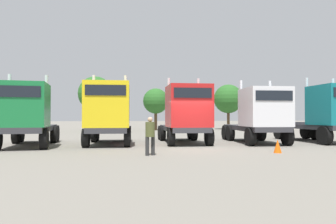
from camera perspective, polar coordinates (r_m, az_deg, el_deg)
ground at (r=16.43m, az=4.66°, el=-6.65°), size 200.00×200.00×0.00m
semi_truck_green at (r=18.23m, az=-24.71°, el=-0.44°), size 3.06×6.56×3.98m
semi_truck_yellow at (r=18.13m, az=-10.93°, el=-0.14°), size 2.77×6.01×4.16m
semi_truck_red at (r=18.69m, az=3.35°, el=-0.34°), size 2.64×6.35×4.08m
semi_truck_white at (r=19.59m, az=16.66°, el=-0.51°), size 2.85×6.23×3.94m
semi_truck_teal at (r=21.78m, az=27.26°, el=-0.22°), size 2.73×6.31×4.15m
visitor_with_camera at (r=13.28m, az=-3.32°, el=-3.91°), size 0.52×0.52×1.65m
traffic_cone_near at (r=15.08m, az=19.55°, el=-5.96°), size 0.36×0.36×0.61m
oak_far_left at (r=36.53m, az=-13.22°, el=3.29°), size 3.95×3.95×6.28m
oak_far_centre at (r=37.60m, az=-2.28°, el=2.00°), size 3.08×3.08×5.09m
oak_far_right at (r=41.04m, az=11.05°, el=2.37°), size 3.75×3.75×5.85m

